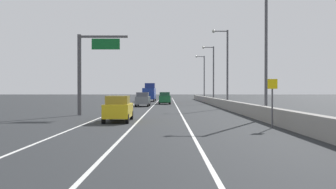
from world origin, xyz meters
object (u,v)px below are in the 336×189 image
overhead_sign_gantry (87,64)px  car_yellow_0 (118,109)px  car_green_3 (164,98)px  car_gray_2 (143,99)px  lamp_post_right_third (225,63)px  box_truck (149,93)px  lamp_post_right_second (263,47)px  lamp_post_right_fifth (203,75)px  car_red_1 (165,98)px  speed_advisory_sign (272,99)px  lamp_post_right_fourth (212,71)px

overhead_sign_gantry → car_yellow_0: size_ratio=1.56×
car_green_3 → overhead_sign_gantry: bearing=-103.2°
car_gray_2 → car_green_3: size_ratio=1.10×
lamp_post_right_third → box_truck: bearing=109.4°
overhead_sign_gantry → lamp_post_right_second: bearing=-16.6°
lamp_post_right_fifth → car_gray_2: bearing=-110.4°
lamp_post_right_second → box_truck: 52.48m
car_red_1 → car_gray_2: car_gray_2 is taller
car_yellow_0 → car_gray_2: 27.52m
overhead_sign_gantry → car_red_1: 37.76m
car_red_1 → car_gray_2: (-3.05, -16.72, 0.08)m
speed_advisory_sign → car_gray_2: speed_advisory_sign is taller
lamp_post_right_third → lamp_post_right_fifth: size_ratio=1.00×
speed_advisory_sign → lamp_post_right_fifth: (1.55, 63.65, 4.08)m
car_gray_2 → lamp_post_right_second: bearing=-65.3°
overhead_sign_gantry → lamp_post_right_fourth: lamp_post_right_fourth is taller
lamp_post_right_fifth → car_red_1: (-8.53, -14.45, -4.90)m
car_red_1 → lamp_post_right_fourth: bearing=-26.4°
lamp_post_right_second → car_red_1: bearing=101.3°
lamp_post_right_fifth → box_truck: lamp_post_right_fifth is taller
lamp_post_right_third → overhead_sign_gantry: bearing=-136.6°
lamp_post_right_second → car_yellow_0: lamp_post_right_second is taller
car_gray_2 → box_truck: bearing=90.7°
overhead_sign_gantry → lamp_post_right_fourth: 36.16m
speed_advisory_sign → lamp_post_right_second: lamp_post_right_second is taller
lamp_post_right_second → car_green_3: lamp_post_right_second is taller
lamp_post_right_fifth → car_gray_2: 33.60m
lamp_post_right_fifth → car_green_3: lamp_post_right_fifth is taller
lamp_post_right_fifth → car_gray_2: lamp_post_right_fifth is taller
lamp_post_right_third → lamp_post_right_fifth: 37.27m
overhead_sign_gantry → lamp_post_right_fifth: bearing=73.3°
car_yellow_0 → car_red_1: 44.35m
car_green_3 → box_truck: 17.47m
lamp_post_right_fifth → box_truck: 13.48m
overhead_sign_gantry → speed_advisory_sign: 18.76m
lamp_post_right_third → lamp_post_right_second: bearing=-89.2°
car_gray_2 → car_red_1: bearing=79.7°
lamp_post_right_second → car_red_1: size_ratio=2.39×
car_yellow_0 → car_gray_2: size_ratio=1.06×
car_red_1 → car_yellow_0: bearing=-94.0°
speed_advisory_sign → box_truck: bearing=100.0°
overhead_sign_gantry → car_yellow_0: bearing=-62.4°
car_yellow_0 → box_truck: box_truck is taller
car_yellow_0 → car_red_1: size_ratio=1.13×
box_truck → lamp_post_right_third: bearing=-70.6°
lamp_post_right_second → lamp_post_right_fifth: (0.23, 55.91, 0.00)m
speed_advisory_sign → box_truck: box_truck is taller
lamp_post_right_fourth → car_green_3: lamp_post_right_fourth is taller
lamp_post_right_third → car_green_3: lamp_post_right_third is taller
car_green_3 → box_truck: box_truck is taller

